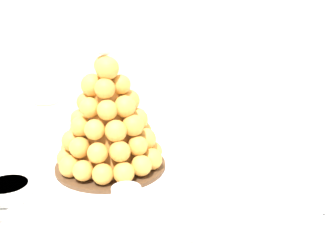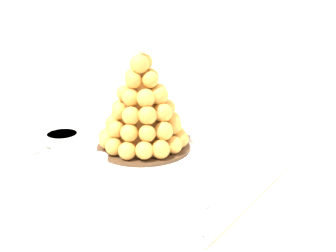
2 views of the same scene
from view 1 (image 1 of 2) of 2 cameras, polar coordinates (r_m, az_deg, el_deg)
name	(u,v)px [view 1 (image 1 of 2)]	position (r m, az deg, el deg)	size (l,w,h in m)	color
buffet_table	(191,211)	(0.97, 3.11, -11.24)	(1.45, 0.87, 0.79)	brown
serving_tray	(122,186)	(0.86, -6.17, -7.94)	(0.65, 0.40, 0.02)	white
croquembouche	(109,121)	(0.89, -7.83, 0.68)	(0.23, 0.23, 0.28)	#4C331E
dessert_cup_mid_left	(127,202)	(0.75, -5.49, -9.97)	(0.05, 0.05, 0.05)	silver
dessert_cup_centre	(253,182)	(0.82, 11.19, -7.34)	(0.06, 0.06, 0.06)	silver
creme_brulee_ramekin	(7,190)	(0.86, -20.51, -7.90)	(0.09, 0.09, 0.03)	white
wine_glass	(46,94)	(1.14, -15.93, 4.15)	(0.08, 0.08, 0.15)	silver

